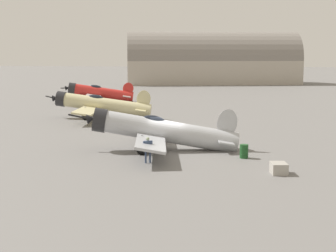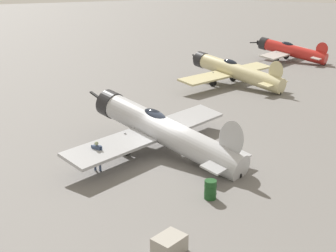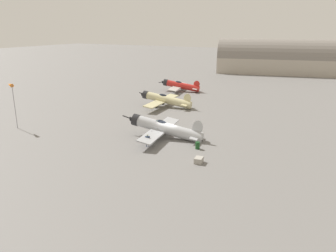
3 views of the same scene
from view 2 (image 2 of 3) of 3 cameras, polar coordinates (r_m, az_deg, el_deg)
ground_plane at (r=25.76m, az=-0.00°, el=-3.80°), size 400.00×400.00×0.00m
airplane_foreground at (r=25.58m, az=-0.90°, el=-0.52°), size 12.52×12.54×3.46m
airplane_mid_apron at (r=43.39m, az=8.69°, el=7.22°), size 11.84×12.89×3.15m
airplane_far_line at (r=58.90m, az=15.78°, el=9.61°), size 9.65×11.43×2.92m
ground_crew_mechanic at (r=23.54m, az=-9.39°, el=-3.56°), size 0.58×0.44×1.70m
equipment_crate at (r=16.89m, az=0.18°, el=-15.40°), size 1.05×1.29×0.66m
fuel_drum at (r=20.63m, az=5.63°, el=-8.37°), size 0.61×0.61×0.94m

